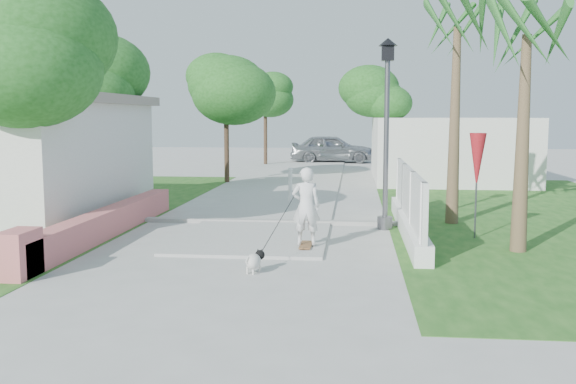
# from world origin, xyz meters

# --- Properties ---
(ground) EXTENTS (90.00, 90.00, 0.00)m
(ground) POSITION_xyz_m (0.00, 0.00, 0.00)
(ground) COLOR #B7B7B2
(ground) RESTS_ON ground
(path_strip) EXTENTS (3.20, 36.00, 0.06)m
(path_strip) POSITION_xyz_m (0.00, 20.00, 0.03)
(path_strip) COLOR #B7B7B2
(path_strip) RESTS_ON ground
(curb) EXTENTS (6.50, 0.25, 0.10)m
(curb) POSITION_xyz_m (0.00, 6.00, 0.05)
(curb) COLOR #999993
(curb) RESTS_ON ground
(grass_left) EXTENTS (8.00, 20.00, 0.01)m
(grass_left) POSITION_xyz_m (-7.00, 8.00, 0.01)
(grass_left) COLOR #20551B
(grass_left) RESTS_ON ground
(grass_right) EXTENTS (8.00, 20.00, 0.01)m
(grass_right) POSITION_xyz_m (7.00, 8.00, 0.01)
(grass_right) COLOR #20551B
(grass_right) RESTS_ON ground
(pink_wall) EXTENTS (0.45, 8.20, 0.80)m
(pink_wall) POSITION_xyz_m (-3.30, 3.55, 0.31)
(pink_wall) COLOR #C46564
(pink_wall) RESTS_ON ground
(lattice_fence) EXTENTS (0.35, 7.00, 1.50)m
(lattice_fence) POSITION_xyz_m (3.40, 5.00, 0.54)
(lattice_fence) COLOR white
(lattice_fence) RESTS_ON ground
(building_right) EXTENTS (6.00, 8.00, 2.60)m
(building_right) POSITION_xyz_m (6.00, 18.00, 1.30)
(building_right) COLOR silver
(building_right) RESTS_ON ground
(street_lamp) EXTENTS (0.44, 0.44, 4.44)m
(street_lamp) POSITION_xyz_m (2.90, 5.50, 2.43)
(street_lamp) COLOR #59595E
(street_lamp) RESTS_ON ground
(bollard) EXTENTS (0.14, 0.14, 1.09)m
(bollard) POSITION_xyz_m (0.20, 10.00, 0.58)
(bollard) COLOR white
(bollard) RESTS_ON ground
(patio_umbrella) EXTENTS (0.36, 0.36, 2.30)m
(patio_umbrella) POSITION_xyz_m (4.80, 4.50, 1.69)
(patio_umbrella) COLOR #59595E
(patio_umbrella) RESTS_ON ground
(tree_left_near) EXTENTS (3.60, 3.60, 5.28)m
(tree_left_near) POSITION_xyz_m (-4.48, 2.98, 3.82)
(tree_left_near) COLOR #4C3826
(tree_left_near) RESTS_ON ground
(tree_left_mid) EXTENTS (3.20, 3.20, 4.85)m
(tree_left_mid) POSITION_xyz_m (-5.48, 8.48, 3.50)
(tree_left_mid) COLOR #4C3826
(tree_left_mid) RESTS_ON ground
(tree_path_left) EXTENTS (3.40, 3.40, 5.23)m
(tree_path_left) POSITION_xyz_m (-2.98, 15.98, 3.82)
(tree_path_left) COLOR #4C3826
(tree_path_left) RESTS_ON ground
(tree_path_right) EXTENTS (3.00, 3.00, 4.79)m
(tree_path_right) POSITION_xyz_m (3.22, 19.98, 3.49)
(tree_path_right) COLOR #4C3826
(tree_path_right) RESTS_ON ground
(tree_path_far) EXTENTS (3.20, 3.20, 5.17)m
(tree_path_far) POSITION_xyz_m (-2.78, 25.98, 3.82)
(tree_path_far) COLOR #4C3826
(tree_path_far) RESTS_ON ground
(palm_far) EXTENTS (1.80, 1.80, 5.30)m
(palm_far) POSITION_xyz_m (4.60, 6.50, 4.48)
(palm_far) COLOR brown
(palm_far) RESTS_ON ground
(palm_near) EXTENTS (1.80, 1.80, 4.70)m
(palm_near) POSITION_xyz_m (5.40, 3.20, 3.95)
(palm_near) COLOR brown
(palm_near) RESTS_ON ground
(skateboarder) EXTENTS (1.03, 2.28, 1.65)m
(skateboarder) POSITION_xyz_m (0.88, 2.36, 0.74)
(skateboarder) COLOR brown
(skateboarder) RESTS_ON ground
(dog) EXTENTS (0.40, 0.54, 0.39)m
(dog) POSITION_xyz_m (0.49, 0.96, 0.21)
(dog) COLOR silver
(dog) RESTS_ON ground
(parked_car) EXTENTS (4.88, 2.19, 1.63)m
(parked_car) POSITION_xyz_m (0.87, 27.57, 0.81)
(parked_car) COLOR #A2A4AA
(parked_car) RESTS_ON ground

